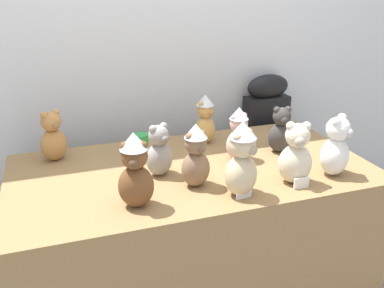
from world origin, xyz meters
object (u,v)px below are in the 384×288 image
Objects in this scene: teddy_bear_snow at (336,148)px; teddy_bear_blush at (238,134)px; instrument_case at (263,152)px; display_table at (192,236)px; teddy_bear_honey at (205,120)px; teddy_bear_charcoal at (281,131)px; party_cup_green at (141,145)px; teddy_bear_mocha at (196,156)px; teddy_bear_cream at (296,155)px; teddy_bear_chestnut at (135,171)px; teddy_bear_caramel at (53,137)px; teddy_bear_ash at (159,152)px; teddy_bear_sand at (242,160)px.

teddy_bear_snow is 1.06× the size of teddy_bear_blush.
display_table is at bearing -142.67° from instrument_case.
teddy_bear_honey is 1.11× the size of teddy_bear_charcoal.
teddy_bear_honey reaches higher than party_cup_green.
teddy_bear_honey is 0.38m from party_cup_green.
teddy_bear_cream is (0.42, -0.11, -0.01)m from teddy_bear_mocha.
teddy_bear_charcoal is at bearing -15.29° from party_cup_green.
instrument_case is 4.32× the size of teddy_bear_charcoal.
teddy_bear_blush is 0.24m from teddy_bear_charcoal.
teddy_bear_chestnut is 0.29m from teddy_bear_mocha.
teddy_bear_cream is at bearing -42.04° from party_cup_green.
teddy_bear_caramel is at bearing 170.14° from teddy_bear_cream.
teddy_bear_ash is 0.87× the size of teddy_bear_cream.
teddy_bear_blush is (0.08, -0.26, -0.00)m from teddy_bear_honey.
teddy_bear_chestnut is at bearing -139.95° from display_table.
teddy_bear_cream is (0.69, -0.02, -0.02)m from teddy_bear_chestnut.
teddy_bear_caramel is at bearing 147.52° from teddy_bear_honey.
teddy_bear_snow is 1.00× the size of teddy_bear_cream.
teddy_bear_sand is at bearing -127.03° from teddy_bear_honey.
teddy_bear_mocha reaches higher than party_cup_green.
teddy_bear_blush is at bearing -24.62° from party_cup_green.
teddy_bear_chestnut reaches higher than teddy_bear_blush.
teddy_bear_snow is at bearing -99.06° from instrument_case.
display_table is at bearing -54.24° from teddy_bear_caramel.
teddy_bear_honey is at bearing -29.29° from teddy_bear_caramel.
teddy_bear_cream is at bearing -30.29° from teddy_bear_mocha.
teddy_bear_honey is at bearing 21.04° from teddy_bear_ash.
teddy_bear_mocha is (0.28, 0.09, -0.01)m from teddy_bear_chestnut.
teddy_bear_honey is 1.01× the size of teddy_bear_blush.
teddy_bear_chestnut is at bearing -103.81° from party_cup_green.
teddy_bear_cream is at bearing -58.74° from teddy_bear_caramel.
instrument_case is 0.99m from party_cup_green.
teddy_bear_blush is 0.37m from teddy_bear_sand.
teddy_bear_caramel is 0.82× the size of teddy_bear_chestnut.
teddy_bear_charcoal is at bearing -67.98° from teddy_bear_honey.
teddy_bear_sand is (0.43, -0.04, 0.01)m from teddy_bear_chestnut.
teddy_bear_sand reaches higher than party_cup_green.
teddy_bear_mocha reaches higher than teddy_bear_ash.
teddy_bear_mocha is 2.56× the size of party_cup_green.
teddy_bear_mocha is 1.01× the size of teddy_bear_cream.
teddy_bear_mocha is at bearing 109.18° from teddy_bear_sand.
teddy_bear_honey is 0.96× the size of teddy_bear_cream.
teddy_bear_honey is 0.60m from teddy_bear_sand.
teddy_bear_cream reaches higher than party_cup_green.
teddy_bear_caramel is at bearing 170.20° from party_cup_green.
teddy_bear_blush is 0.35m from teddy_bear_mocha.
teddy_bear_chestnut is 0.29m from teddy_bear_ash.
teddy_bear_cream is (0.54, -0.26, 0.02)m from teddy_bear_ash.
teddy_bear_charcoal is (-0.20, -0.52, 0.35)m from instrument_case.
teddy_bear_snow reaches higher than teddy_bear_charcoal.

